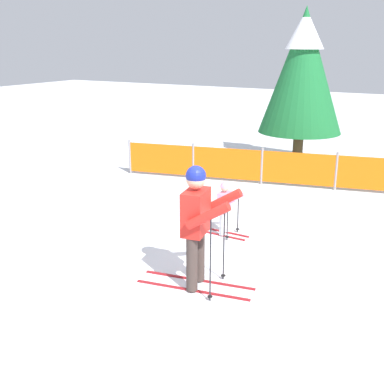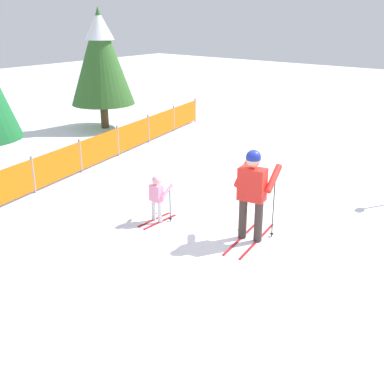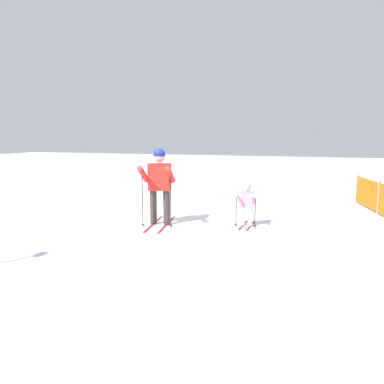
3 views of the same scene
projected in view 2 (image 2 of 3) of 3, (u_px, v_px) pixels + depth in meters
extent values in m
plane|color=white|center=(252.00, 236.00, 9.43)|extent=(60.00, 60.00, 0.00)
cube|color=maroon|center=(242.00, 237.00, 9.36)|extent=(1.67, 0.33, 0.02)
cube|color=maroon|center=(257.00, 241.00, 9.22)|extent=(1.67, 0.33, 0.02)
cylinder|color=#3F332D|center=(243.00, 218.00, 9.22)|extent=(0.16, 0.16, 0.80)
cylinder|color=#3F332D|center=(258.00, 221.00, 9.07)|extent=(0.16, 0.16, 0.80)
cube|color=red|center=(252.00, 184.00, 8.89)|extent=(0.37, 0.54, 0.62)
cylinder|color=red|center=(243.00, 173.00, 9.23)|extent=(0.62, 0.23, 0.44)
cylinder|color=red|center=(274.00, 179.00, 8.95)|extent=(0.62, 0.23, 0.44)
sphere|color=#D8AD8C|center=(253.00, 160.00, 8.73)|extent=(0.27, 0.27, 0.27)
sphere|color=navy|center=(253.00, 157.00, 8.71)|extent=(0.28, 0.28, 0.28)
cylinder|color=black|center=(242.00, 201.00, 9.48)|extent=(0.02, 0.02, 1.25)
cylinder|color=black|center=(241.00, 227.00, 9.69)|extent=(0.07, 0.07, 0.01)
cylinder|color=black|center=(273.00, 207.00, 9.19)|extent=(0.02, 0.02, 1.25)
cylinder|color=black|center=(272.00, 234.00, 9.39)|extent=(0.07, 0.07, 0.01)
cube|color=maroon|center=(154.00, 220.00, 10.14)|extent=(0.94, 0.07, 0.02)
cube|color=maroon|center=(160.00, 222.00, 10.03)|extent=(0.94, 0.07, 0.02)
cylinder|color=silver|center=(154.00, 210.00, 10.06)|extent=(0.09, 0.09, 0.44)
cylinder|color=silver|center=(160.00, 212.00, 9.95)|extent=(0.09, 0.09, 0.44)
cube|color=pink|center=(156.00, 193.00, 9.86)|extent=(0.16, 0.28, 0.34)
cylinder|color=pink|center=(155.00, 187.00, 10.06)|extent=(0.34, 0.08, 0.25)
cylinder|color=pink|center=(167.00, 191.00, 9.85)|extent=(0.34, 0.08, 0.25)
sphere|color=#D8AD8C|center=(156.00, 181.00, 9.77)|extent=(0.15, 0.15, 0.15)
sphere|color=pink|center=(156.00, 180.00, 9.76)|extent=(0.16, 0.16, 0.16)
cylinder|color=black|center=(155.00, 201.00, 10.22)|extent=(0.02, 0.02, 0.69)
cylinder|color=black|center=(155.00, 213.00, 10.33)|extent=(0.07, 0.07, 0.01)
cylinder|color=black|center=(170.00, 206.00, 9.96)|extent=(0.02, 0.02, 0.69)
cylinder|color=black|center=(170.00, 219.00, 10.06)|extent=(0.07, 0.07, 0.01)
cylinder|color=gray|center=(33.00, 175.00, 11.49)|extent=(0.06, 0.06, 0.92)
cylinder|color=gray|center=(80.00, 156.00, 12.97)|extent=(0.06, 0.06, 0.92)
cylinder|color=gray|center=(118.00, 141.00, 14.45)|extent=(0.06, 0.06, 0.92)
cylinder|color=gray|center=(148.00, 129.00, 15.93)|extent=(0.06, 0.06, 0.92)
cylinder|color=gray|center=(174.00, 119.00, 17.40)|extent=(0.06, 0.06, 0.92)
cylinder|color=gray|center=(195.00, 110.00, 18.88)|extent=(0.06, 0.06, 0.92)
cube|color=orange|center=(5.00, 186.00, 10.75)|extent=(1.73, 0.41, 0.77)
cube|color=orange|center=(58.00, 165.00, 12.23)|extent=(1.73, 0.41, 0.77)
cube|color=orange|center=(100.00, 148.00, 13.71)|extent=(1.73, 0.41, 0.77)
cube|color=orange|center=(134.00, 135.00, 15.19)|extent=(1.73, 0.41, 0.77)
cube|color=orange|center=(162.00, 124.00, 16.66)|extent=(1.73, 0.41, 0.77)
cube|color=orange|center=(185.00, 114.00, 18.14)|extent=(1.73, 0.41, 0.77)
cylinder|color=#4C3823|center=(105.00, 116.00, 17.92)|extent=(0.29, 0.29, 0.90)
cone|color=#316228|center=(101.00, 57.00, 17.16)|extent=(2.30, 2.30, 3.37)
cone|color=white|center=(99.00, 25.00, 16.78)|extent=(1.04, 1.04, 1.01)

